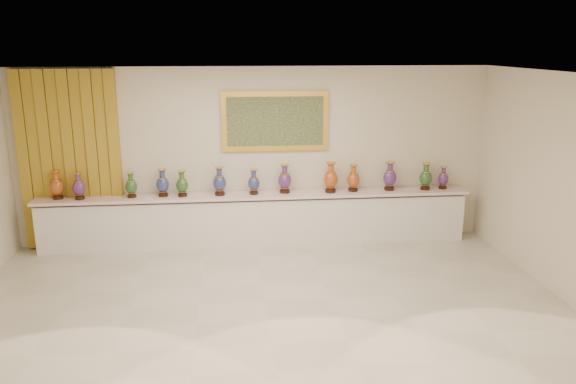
% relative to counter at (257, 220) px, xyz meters
% --- Properties ---
extents(ground, '(8.00, 8.00, 0.00)m').
position_rel_counter_xyz_m(ground, '(0.00, -2.27, -0.44)').
color(ground, beige).
rests_on(ground, ground).
extents(room, '(8.00, 8.00, 8.00)m').
position_rel_counter_xyz_m(room, '(-2.49, 0.17, 1.16)').
color(room, beige).
rests_on(room, ground).
extents(counter, '(7.28, 0.48, 0.90)m').
position_rel_counter_xyz_m(counter, '(0.00, 0.00, 0.00)').
color(counter, white).
rests_on(counter, ground).
extents(vase_0, '(0.27, 0.27, 0.47)m').
position_rel_counter_xyz_m(vase_0, '(-3.24, 0.00, 0.67)').
color(vase_0, black).
rests_on(vase_0, counter).
extents(vase_1, '(0.26, 0.26, 0.44)m').
position_rel_counter_xyz_m(vase_1, '(-2.88, -0.05, 0.66)').
color(vase_1, black).
rests_on(vase_1, counter).
extents(vase_2, '(0.21, 0.21, 0.42)m').
position_rel_counter_xyz_m(vase_2, '(-2.05, -0.02, 0.65)').
color(vase_2, black).
rests_on(vase_2, counter).
extents(vase_3, '(0.26, 0.26, 0.46)m').
position_rel_counter_xyz_m(vase_3, '(-1.55, -0.00, 0.67)').
color(vase_3, black).
rests_on(vase_3, counter).
extents(vase_4, '(0.24, 0.24, 0.43)m').
position_rel_counter_xyz_m(vase_4, '(-1.22, -0.04, 0.66)').
color(vase_4, black).
rests_on(vase_4, counter).
extents(vase_5, '(0.25, 0.25, 0.48)m').
position_rel_counter_xyz_m(vase_5, '(-0.61, -0.03, 0.68)').
color(vase_5, black).
rests_on(vase_5, counter).
extents(vase_6, '(0.22, 0.22, 0.43)m').
position_rel_counter_xyz_m(vase_6, '(-0.04, -0.02, 0.65)').
color(vase_6, black).
rests_on(vase_6, counter).
extents(vase_7, '(0.26, 0.26, 0.49)m').
position_rel_counter_xyz_m(vase_7, '(0.49, 0.01, 0.68)').
color(vase_7, black).
rests_on(vase_7, counter).
extents(vase_8, '(0.25, 0.25, 0.52)m').
position_rel_counter_xyz_m(vase_8, '(1.27, -0.03, 0.70)').
color(vase_8, black).
rests_on(vase_8, counter).
extents(vase_9, '(0.27, 0.27, 0.46)m').
position_rel_counter_xyz_m(vase_9, '(1.67, 0.00, 0.67)').
color(vase_9, black).
rests_on(vase_9, counter).
extents(vase_10, '(0.29, 0.29, 0.50)m').
position_rel_counter_xyz_m(vase_10, '(2.31, 0.01, 0.69)').
color(vase_10, black).
rests_on(vase_10, counter).
extents(vase_11, '(0.28, 0.28, 0.47)m').
position_rel_counter_xyz_m(vase_11, '(2.94, -0.02, 0.67)').
color(vase_11, black).
rests_on(vase_11, counter).
extents(vase_12, '(0.21, 0.21, 0.40)m').
position_rel_counter_xyz_m(vase_12, '(3.27, 0.01, 0.64)').
color(vase_12, black).
rests_on(vase_12, counter).
extents(label_card, '(0.10, 0.06, 0.00)m').
position_rel_counter_xyz_m(label_card, '(-1.76, -0.14, 0.47)').
color(label_card, white).
rests_on(label_card, counter).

